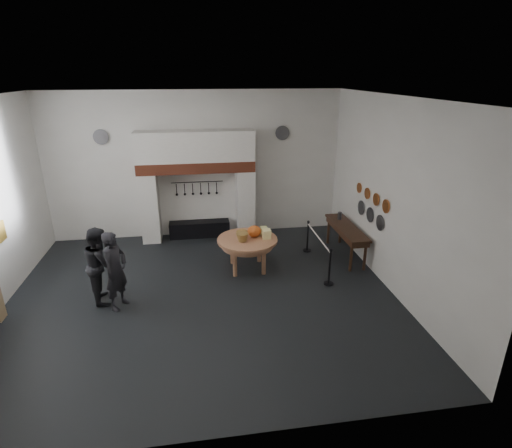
{
  "coord_description": "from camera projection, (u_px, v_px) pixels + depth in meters",
  "views": [
    {
      "loc": [
        -0.01,
        -8.33,
        4.99
      ],
      "look_at": [
        1.42,
        1.05,
        1.35
      ],
      "focal_mm": 28.0,
      "sensor_mm": 36.0,
      "label": 1
    }
  ],
  "objects": [
    {
      "name": "ceiling",
      "position": [
        193.0,
        98.0,
        7.86
      ],
      "size": [
        9.0,
        8.0,
        0.02
      ],
      "primitive_type": "cube",
      "color": "silver",
      "rests_on": "wall_back"
    },
    {
      "name": "wall_plaque",
      "position": [
        1.0,
        232.0,
        9.01
      ],
      "size": [
        0.05,
        0.34,
        0.44
      ],
      "primitive_type": "cube",
      "color": "gold",
      "rests_on": "wall_left"
    },
    {
      "name": "pewter_plate_right",
      "position": [
        361.0,
        208.0,
        11.06
      ],
      "size": [
        0.03,
        0.4,
        0.4
      ],
      "primitive_type": "cylinder",
      "rotation": [
        0.0,
        1.57,
        0.0
      ],
      "color": "#4C4C51",
      "rests_on": "wall_right"
    },
    {
      "name": "side_table",
      "position": [
        347.0,
        228.0,
        11.24
      ],
      "size": [
        0.55,
        2.2,
        0.06
      ],
      "primitive_type": "cube",
      "color": "#381F14",
      "rests_on": "floor"
    },
    {
      "name": "barrier_rope",
      "position": [
        319.0,
        237.0,
        10.62
      ],
      "size": [
        0.04,
        2.0,
        0.04
      ],
      "primitive_type": "cylinder",
      "rotation": [
        1.57,
        0.0,
        0.0
      ],
      "color": "white",
      "rests_on": "barrier_post_near"
    },
    {
      "name": "bread_loaf",
      "position": [
        242.0,
        232.0,
        10.77
      ],
      "size": [
        0.31,
        0.18,
        0.13
      ],
      "primitive_type": "ellipsoid",
      "color": "#AC853D",
      "rests_on": "work_table"
    },
    {
      "name": "utensil_rail",
      "position": [
        197.0,
        182.0,
        12.46
      ],
      "size": [
        1.6,
        0.02,
        0.02
      ],
      "primitive_type": "cylinder",
      "rotation": [
        0.0,
        1.57,
        0.0
      ],
      "color": "black",
      "rests_on": "wall_back"
    },
    {
      "name": "hearth_brick_band",
      "position": [
        196.0,
        166.0,
        12.02
      ],
      "size": [
        3.5,
        0.72,
        0.32
      ],
      "primitive_type": "cube",
      "color": "#9E442B",
      "rests_on": "chimney_pier_left"
    },
    {
      "name": "visitor_far",
      "position": [
        101.0,
        264.0,
        9.05
      ],
      "size": [
        0.86,
        1.0,
        1.78
      ],
      "primitive_type": "imported",
      "rotation": [
        0.0,
        0.0,
        1.81
      ],
      "color": "black",
      "rests_on": "floor"
    },
    {
      "name": "copper_pan_d",
      "position": [
        359.0,
        188.0,
        11.11
      ],
      "size": [
        0.03,
        0.28,
        0.28
      ],
      "primitive_type": "cylinder",
      "rotation": [
        0.0,
        1.57,
        0.0
      ],
      "color": "#C6662D",
      "rests_on": "wall_right"
    },
    {
      "name": "wall_front",
      "position": [
        205.0,
        306.0,
        4.98
      ],
      "size": [
        9.0,
        0.02,
        4.5
      ],
      "primitive_type": "cube",
      "color": "silver",
      "rests_on": "floor"
    },
    {
      "name": "wall_back",
      "position": [
        196.0,
        166.0,
        12.36
      ],
      "size": [
        9.0,
        0.02,
        4.5
      ],
      "primitive_type": "cube",
      "color": "silver",
      "rests_on": "floor"
    },
    {
      "name": "wicker_basket",
      "position": [
        242.0,
        237.0,
        10.28
      ],
      "size": [
        0.33,
        0.33,
        0.22
      ],
      "primitive_type": "cone",
      "rotation": [
        3.14,
        0.0,
        -0.03
      ],
      "color": "olive",
      "rests_on": "work_table"
    },
    {
      "name": "chimney_pier_right",
      "position": [
        245.0,
        203.0,
        12.67
      ],
      "size": [
        0.55,
        0.7,
        2.15
      ],
      "primitive_type": "cube",
      "color": "silver",
      "rests_on": "floor"
    },
    {
      "name": "pewter_plate_back_left",
      "position": [
        101.0,
        137.0,
        11.6
      ],
      "size": [
        0.44,
        0.03,
        0.44
      ],
      "primitive_type": "cylinder",
      "rotation": [
        1.57,
        0.0,
        0.0
      ],
      "color": "#4C4C51",
      "rests_on": "wall_back"
    },
    {
      "name": "chimney_pier_left",
      "position": [
        150.0,
        207.0,
        12.25
      ],
      "size": [
        0.55,
        0.7,
        2.15
      ],
      "primitive_type": "cube",
      "color": "silver",
      "rests_on": "floor"
    },
    {
      "name": "pewter_plate_left",
      "position": [
        380.0,
        223.0,
        9.95
      ],
      "size": [
        0.03,
        0.4,
        0.4
      ],
      "primitive_type": "cylinder",
      "rotation": [
        0.0,
        1.57,
        0.0
      ],
      "color": "#4C4C51",
      "rests_on": "wall_right"
    },
    {
      "name": "iron_range",
      "position": [
        200.0,
        229.0,
        12.82
      ],
      "size": [
        1.9,
        0.45,
        0.5
      ],
      "primitive_type": "cube",
      "color": "black",
      "rests_on": "floor"
    },
    {
      "name": "barrier_post_far",
      "position": [
        308.0,
        237.0,
        11.69
      ],
      "size": [
        0.05,
        0.05,
        0.9
      ],
      "primitive_type": "cylinder",
      "color": "black",
      "rests_on": "floor"
    },
    {
      "name": "copper_pan_a",
      "position": [
        386.0,
        206.0,
        9.59
      ],
      "size": [
        0.03,
        0.34,
        0.34
      ],
      "primitive_type": "cylinder",
      "rotation": [
        0.0,
        1.57,
        0.0
      ],
      "color": "#C6662D",
      "rests_on": "wall_right"
    },
    {
      "name": "cheese_block_big",
      "position": [
        266.0,
        234.0,
        10.46
      ],
      "size": [
        0.22,
        0.22,
        0.24
      ],
      "primitive_type": "cube",
      "color": "#FBED96",
      "rests_on": "work_table"
    },
    {
      "name": "wall_right",
      "position": [
        393.0,
        197.0,
        9.3
      ],
      "size": [
        0.02,
        8.0,
        4.5
      ],
      "primitive_type": "cube",
      "color": "silver",
      "rests_on": "floor"
    },
    {
      "name": "pewter_plate_back_right",
      "position": [
        282.0,
        133.0,
        12.36
      ],
      "size": [
        0.44,
        0.03,
        0.44
      ],
      "primitive_type": "cylinder",
      "rotation": [
        1.57,
        0.0,
        0.0
      ],
      "color": "#4C4C51",
      "rests_on": "wall_back"
    },
    {
      "name": "barrier_post_near",
      "position": [
        330.0,
        268.0,
        9.84
      ],
      "size": [
        0.05,
        0.05,
        0.9
      ],
      "primitive_type": "cylinder",
      "color": "black",
      "rests_on": "floor"
    },
    {
      "name": "cheese_block_small",
      "position": [
        264.0,
        231.0,
        10.75
      ],
      "size": [
        0.18,
        0.18,
        0.2
      ],
      "primitive_type": "cube",
      "color": "#D0D07C",
      "rests_on": "work_table"
    },
    {
      "name": "chimney_hood",
      "position": [
        195.0,
        146.0,
        11.8
      ],
      "size": [
        3.5,
        0.7,
        0.9
      ],
      "primitive_type": "cube",
      "color": "silver",
      "rests_on": "hearth_brick_band"
    },
    {
      "name": "floor",
      "position": [
        204.0,
        296.0,
        9.47
      ],
      "size": [
        9.0,
        8.0,
        0.02
      ],
      "primitive_type": "cube",
      "color": "black",
      "rests_on": "ground"
    },
    {
      "name": "pewter_jug",
      "position": [
        340.0,
        216.0,
        11.74
      ],
      "size": [
        0.12,
        0.12,
        0.22
      ],
      "primitive_type": "cylinder",
      "color": "#545459",
      "rests_on": "side_table"
    },
    {
      "name": "work_table",
      "position": [
        247.0,
        240.0,
        10.5
      ],
      "size": [
        1.63,
        1.63,
        0.07
      ],
      "primitive_type": "cylinder",
      "rotation": [
        0.0,
        0.0,
        -0.03
      ],
      "color": "#AA7550",
      "rests_on": "floor"
    },
    {
      "name": "pumpkin",
      "position": [
        254.0,
        231.0,
        10.55
      ],
      "size": [
        0.36,
        0.36,
        0.31
      ],
      "primitive_type": "ellipsoid",
      "color": "#CA481C",
      "rests_on": "work_table"
    },
    {
      "name": "copper_pan_b",
      "position": [
        376.0,
        200.0,
        10.1
      ],
      "size": [
        0.03,
        0.32,
        0.32
      ],
      "primitive_type": "cylinder",
      "rotation": [
        0.0,
        1.57,
        0.0
      ],
      "color": "#C6662D",
      "rests_on": "wall_right"
    },
    {
      "name": "visitor_near",
      "position": [
        116.0,
        271.0,
        8.73
      ],
      "size": [
        0.68,
        0.78,
        1.81
      ],
      "primitive_type": "imported",
      "rotation": [
        0.0,
        0.0,
        1.11
      ],
      "color": "black",
      "rests_on": "floor"
    },
    {
      "name": "pewter_plate_mid",
      "position": [
        370.0,
        215.0,
        10.51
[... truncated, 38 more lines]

